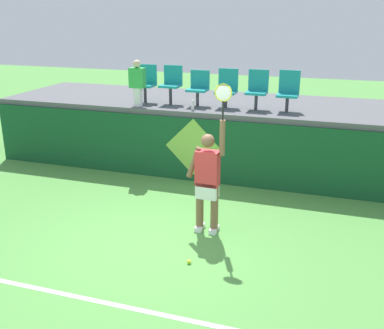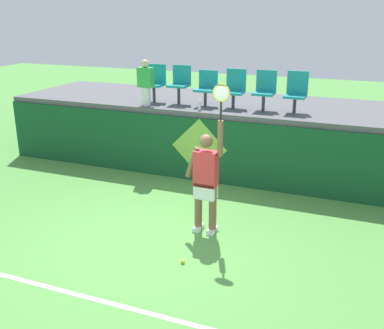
% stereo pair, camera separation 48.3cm
% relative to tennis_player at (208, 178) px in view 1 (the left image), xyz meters
% --- Properties ---
extents(ground_plane, '(40.00, 40.00, 0.00)m').
position_rel_tennis_player_xyz_m(ground_plane, '(-0.75, -0.75, -0.96)').
color(ground_plane, '#519342').
extents(court_back_wall, '(10.44, 0.20, 1.41)m').
position_rel_tennis_player_xyz_m(court_back_wall, '(-0.75, 2.31, -0.25)').
color(court_back_wall, '#144C28').
rests_on(court_back_wall, ground_plane).
extents(spectator_platform, '(10.44, 2.81, 0.12)m').
position_rel_tennis_player_xyz_m(spectator_platform, '(-0.75, 3.66, 0.51)').
color(spectator_platform, '#56565B').
rests_on(spectator_platform, court_back_wall).
extents(court_baseline_stripe, '(9.40, 0.08, 0.01)m').
position_rel_tennis_player_xyz_m(court_baseline_stripe, '(-0.75, -2.37, -0.96)').
color(court_baseline_stripe, white).
rests_on(court_baseline_stripe, ground_plane).
extents(tennis_player, '(0.75, 0.27, 2.54)m').
position_rel_tennis_player_xyz_m(tennis_player, '(0.00, 0.00, 0.00)').
color(tennis_player, white).
rests_on(tennis_player, ground_plane).
extents(tennis_ball, '(0.07, 0.07, 0.07)m').
position_rel_tennis_player_xyz_m(tennis_ball, '(0.04, -1.11, -0.93)').
color(tennis_ball, '#D1E533').
rests_on(tennis_ball, ground_plane).
extents(water_bottle, '(0.07, 0.07, 0.22)m').
position_rel_tennis_player_xyz_m(water_bottle, '(-1.07, 2.49, 0.68)').
color(water_bottle, white).
rests_on(water_bottle, spectator_platform).
extents(stadium_chair_0, '(0.44, 0.42, 0.86)m').
position_rel_tennis_player_xyz_m(stadium_chair_0, '(-2.38, 3.00, 1.05)').
color(stadium_chair_0, '#38383D').
rests_on(stadium_chair_0, spectator_platform).
extents(stadium_chair_1, '(0.44, 0.42, 0.87)m').
position_rel_tennis_player_xyz_m(stadium_chair_1, '(-1.75, 3.00, 1.06)').
color(stadium_chair_1, '#38383D').
rests_on(stadium_chair_1, spectator_platform).
extents(stadium_chair_2, '(0.44, 0.42, 0.78)m').
position_rel_tennis_player_xyz_m(stadium_chair_2, '(-1.10, 3.00, 1.00)').
color(stadium_chair_2, '#38383D').
rests_on(stadium_chair_2, spectator_platform).
extents(stadium_chair_3, '(0.44, 0.42, 0.84)m').
position_rel_tennis_player_xyz_m(stadium_chair_3, '(-0.45, 3.01, 1.02)').
color(stadium_chair_3, '#38383D').
rests_on(stadium_chair_3, spectator_platform).
extents(stadium_chair_4, '(0.44, 0.42, 0.85)m').
position_rel_tennis_player_xyz_m(stadium_chair_4, '(0.23, 3.01, 1.03)').
color(stadium_chair_4, '#38383D').
rests_on(stadium_chair_4, spectator_platform).
extents(stadium_chair_5, '(0.44, 0.42, 0.86)m').
position_rel_tennis_player_xyz_m(stadium_chair_5, '(0.89, 3.01, 1.03)').
color(stadium_chair_5, '#38383D').
rests_on(stadium_chair_5, spectator_platform).
extents(spectator_0, '(0.34, 0.20, 1.02)m').
position_rel_tennis_player_xyz_m(spectator_0, '(-2.38, 2.53, 1.10)').
color(spectator_0, white).
rests_on(spectator_0, spectator_platform).
extents(wall_signage_mount, '(1.27, 0.01, 1.41)m').
position_rel_tennis_player_xyz_m(wall_signage_mount, '(-0.97, 2.20, -0.96)').
color(wall_signage_mount, '#144C28').
rests_on(wall_signage_mount, ground_plane).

